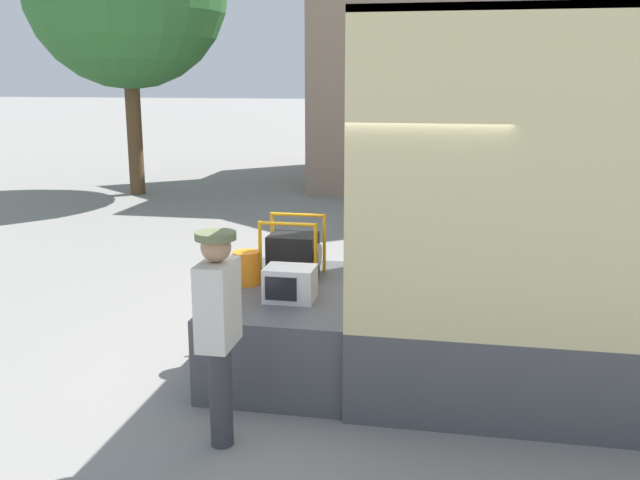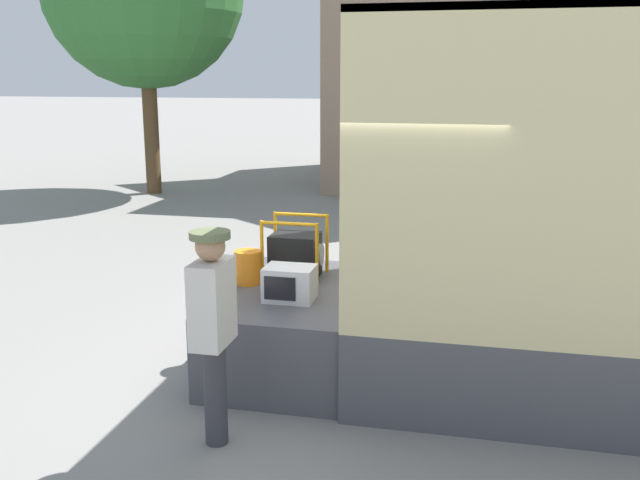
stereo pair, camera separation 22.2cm
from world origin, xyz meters
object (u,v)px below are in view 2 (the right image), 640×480
object	(u,v)px
microwave	(290,283)
orange_bucket	(248,267)
worker_person	(213,316)
portable_generator	(297,255)

from	to	relation	value
microwave	orange_bucket	distance (m)	0.70
microwave	worker_person	size ratio (longest dim) A/B	0.27
orange_bucket	portable_generator	bearing A→B (deg)	39.37
portable_generator	orange_bucket	size ratio (longest dim) A/B	1.87
microwave	portable_generator	world-z (taller)	portable_generator
orange_bucket	microwave	bearing A→B (deg)	-38.25
portable_generator	orange_bucket	distance (m)	0.55
portable_generator	worker_person	xyz separation A→B (m)	(-0.12, -2.09, 0.03)
microwave	worker_person	bearing A→B (deg)	-100.83
portable_generator	worker_person	size ratio (longest dim) A/B	0.37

